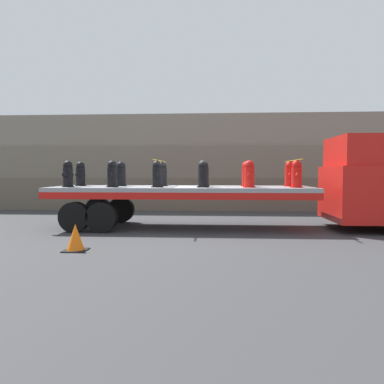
# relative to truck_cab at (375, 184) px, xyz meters

# --- Properties ---
(ground_plane) EXTENTS (120.00, 120.00, 0.00)m
(ground_plane) POSITION_rel_truck_cab_xyz_m (-5.89, 0.00, -1.40)
(ground_plane) COLOR #38383A
(rock_cliff) EXTENTS (60.00, 3.30, 4.42)m
(rock_cliff) POSITION_rel_truck_cab_xyz_m (-5.89, 6.76, 0.81)
(rock_cliff) COLOR #665B4C
(rock_cliff) RESTS_ON ground_plane
(truck_cab) EXTENTS (2.64, 2.64, 2.81)m
(truck_cab) POSITION_rel_truck_cab_xyz_m (0.00, 0.00, 0.00)
(truck_cab) COLOR red
(truck_cab) RESTS_ON ground_plane
(flatbed_trailer) EXTENTS (8.06, 2.52, 1.29)m
(flatbed_trailer) POSITION_rel_truck_cab_xyz_m (-6.57, 0.00, -0.38)
(flatbed_trailer) COLOR gray
(flatbed_trailer) RESTS_ON ground_plane
(fire_hydrant_black_near_0) EXTENTS (0.37, 0.61, 0.81)m
(fire_hydrant_black_near_0) POSITION_rel_truck_cab_xyz_m (-9.32, -0.53, 0.28)
(fire_hydrant_black_near_0) COLOR black
(fire_hydrant_black_near_0) RESTS_ON flatbed_trailer
(fire_hydrant_black_far_0) EXTENTS (0.37, 0.61, 0.81)m
(fire_hydrant_black_far_0) POSITION_rel_truck_cab_xyz_m (-9.32, 0.53, 0.28)
(fire_hydrant_black_far_0) COLOR black
(fire_hydrant_black_far_0) RESTS_ON flatbed_trailer
(fire_hydrant_black_near_1) EXTENTS (0.37, 0.61, 0.81)m
(fire_hydrant_black_near_1) POSITION_rel_truck_cab_xyz_m (-7.95, -0.53, 0.28)
(fire_hydrant_black_near_1) COLOR black
(fire_hydrant_black_near_1) RESTS_ON flatbed_trailer
(fire_hydrant_black_far_1) EXTENTS (0.37, 0.61, 0.81)m
(fire_hydrant_black_far_1) POSITION_rel_truck_cab_xyz_m (-7.95, 0.53, 0.28)
(fire_hydrant_black_far_1) COLOR black
(fire_hydrant_black_far_1) RESTS_ON flatbed_trailer
(fire_hydrant_black_near_2) EXTENTS (0.37, 0.61, 0.81)m
(fire_hydrant_black_near_2) POSITION_rel_truck_cab_xyz_m (-6.58, -0.53, 0.28)
(fire_hydrant_black_near_2) COLOR black
(fire_hydrant_black_near_2) RESTS_ON flatbed_trailer
(fire_hydrant_black_far_2) EXTENTS (0.37, 0.61, 0.81)m
(fire_hydrant_black_far_2) POSITION_rel_truck_cab_xyz_m (-6.58, 0.53, 0.28)
(fire_hydrant_black_far_2) COLOR black
(fire_hydrant_black_far_2) RESTS_ON flatbed_trailer
(fire_hydrant_black_near_3) EXTENTS (0.37, 0.61, 0.81)m
(fire_hydrant_black_near_3) POSITION_rel_truck_cab_xyz_m (-5.20, -0.53, 0.28)
(fire_hydrant_black_near_3) COLOR black
(fire_hydrant_black_near_3) RESTS_ON flatbed_trailer
(fire_hydrant_black_far_3) EXTENTS (0.37, 0.61, 0.81)m
(fire_hydrant_black_far_3) POSITION_rel_truck_cab_xyz_m (-5.20, 0.53, 0.28)
(fire_hydrant_black_far_3) COLOR black
(fire_hydrant_black_far_3) RESTS_ON flatbed_trailer
(fire_hydrant_red_near_4) EXTENTS (0.37, 0.61, 0.81)m
(fire_hydrant_red_near_4) POSITION_rel_truck_cab_xyz_m (-3.83, -0.53, 0.28)
(fire_hydrant_red_near_4) COLOR red
(fire_hydrant_red_near_4) RESTS_ON flatbed_trailer
(fire_hydrant_red_far_4) EXTENTS (0.37, 0.61, 0.81)m
(fire_hydrant_red_far_4) POSITION_rel_truck_cab_xyz_m (-3.83, 0.53, 0.28)
(fire_hydrant_red_far_4) COLOR red
(fire_hydrant_red_far_4) RESTS_ON flatbed_trailer
(fire_hydrant_red_near_5) EXTENTS (0.37, 0.61, 0.81)m
(fire_hydrant_red_near_5) POSITION_rel_truck_cab_xyz_m (-2.46, -0.53, 0.28)
(fire_hydrant_red_near_5) COLOR red
(fire_hydrant_red_near_5) RESTS_ON flatbed_trailer
(fire_hydrant_red_far_5) EXTENTS (0.37, 0.61, 0.81)m
(fire_hydrant_red_far_5) POSITION_rel_truck_cab_xyz_m (-2.46, 0.53, 0.28)
(fire_hydrant_red_far_5) COLOR red
(fire_hydrant_red_far_5) RESTS_ON flatbed_trailer
(cargo_strap_rear) EXTENTS (0.05, 2.61, 0.01)m
(cargo_strap_rear) POSITION_rel_truck_cab_xyz_m (-6.58, 0.00, 0.71)
(cargo_strap_rear) COLOR yellow
(cargo_strap_rear) RESTS_ON fire_hydrant_black_near_2
(cargo_strap_middle) EXTENTS (0.05, 2.61, 0.01)m
(cargo_strap_middle) POSITION_rel_truck_cab_xyz_m (-2.46, 0.00, 0.71)
(cargo_strap_middle) COLOR yellow
(cargo_strap_middle) RESTS_ON fire_hydrant_red_near_5
(traffic_cone) EXTENTS (0.50, 0.50, 0.60)m
(traffic_cone) POSITION_rel_truck_cab_xyz_m (-7.91, -3.63, -1.11)
(traffic_cone) COLOR black
(traffic_cone) RESTS_ON ground_plane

